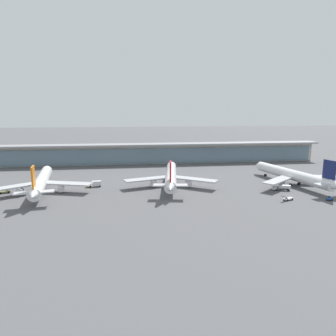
{
  "coord_description": "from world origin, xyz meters",
  "views": [
    {
      "loc": [
        -21.12,
        -147.82,
        39.09
      ],
      "look_at": [
        0.0,
        13.25,
        7.75
      ],
      "focal_mm": 31.74,
      "sensor_mm": 36.0,
      "label": 1
    }
  ],
  "objects_px": {
    "airliner_right_stand": "(293,175)",
    "safety_cone_alpha": "(31,203)",
    "service_truck_on_taxiway_yellow": "(95,184)",
    "service_truck_under_wing_white": "(282,187)",
    "service_truck_by_tail_white": "(288,199)",
    "airliner_left_stand": "(41,182)",
    "service_truck_mid_apron_blue": "(330,199)",
    "service_truck_near_nose_olive": "(5,192)",
    "airliner_centre_stand": "(171,176)"
  },
  "relations": [
    {
      "from": "airliner_right_stand",
      "to": "safety_cone_alpha",
      "type": "relative_size",
      "value": 89.79
    },
    {
      "from": "service_truck_on_taxiway_yellow",
      "to": "airliner_right_stand",
      "type": "bearing_deg",
      "value": -4.95
    },
    {
      "from": "service_truck_under_wing_white",
      "to": "safety_cone_alpha",
      "type": "height_order",
      "value": "service_truck_under_wing_white"
    },
    {
      "from": "airliner_right_stand",
      "to": "service_truck_by_tail_white",
      "type": "relative_size",
      "value": 9.24
    },
    {
      "from": "airliner_left_stand",
      "to": "service_truck_mid_apron_blue",
      "type": "height_order",
      "value": "airliner_left_stand"
    },
    {
      "from": "airliner_right_stand",
      "to": "safety_cone_alpha",
      "type": "height_order",
      "value": "airliner_right_stand"
    },
    {
      "from": "airliner_right_stand",
      "to": "service_truck_near_nose_olive",
      "type": "xyz_separation_m",
      "value": [
        -146.41,
        2.12,
        -4.5
      ]
    },
    {
      "from": "service_truck_by_tail_white",
      "to": "service_truck_on_taxiway_yellow",
      "type": "xyz_separation_m",
      "value": [
        -87.58,
        35.48,
        0.88
      ]
    },
    {
      "from": "service_truck_under_wing_white",
      "to": "service_truck_mid_apron_blue",
      "type": "relative_size",
      "value": 2.68
    },
    {
      "from": "airliner_left_stand",
      "to": "airliner_right_stand",
      "type": "distance_m",
      "value": 129.47
    },
    {
      "from": "service_truck_by_tail_white",
      "to": "service_truck_on_taxiway_yellow",
      "type": "relative_size",
      "value": 0.9
    },
    {
      "from": "airliner_centre_stand",
      "to": "service_truck_by_tail_white",
      "type": "relative_size",
      "value": 9.29
    },
    {
      "from": "airliner_right_stand",
      "to": "airliner_centre_stand",
      "type": "bearing_deg",
      "value": 174.16
    },
    {
      "from": "airliner_right_stand",
      "to": "service_truck_near_nose_olive",
      "type": "height_order",
      "value": "airliner_right_stand"
    },
    {
      "from": "airliner_centre_stand",
      "to": "safety_cone_alpha",
      "type": "xyz_separation_m",
      "value": [
        -63.62,
        -23.96,
        -4.99
      ]
    },
    {
      "from": "safety_cone_alpha",
      "to": "service_truck_under_wing_white",
      "type": "bearing_deg",
      "value": 3.35
    },
    {
      "from": "service_truck_near_nose_olive",
      "to": "service_truck_by_tail_white",
      "type": "distance_m",
      "value": 132.35
    },
    {
      "from": "service_truck_by_tail_white",
      "to": "service_truck_on_taxiway_yellow",
      "type": "distance_m",
      "value": 94.5
    },
    {
      "from": "service_truck_under_wing_white",
      "to": "safety_cone_alpha",
      "type": "xyz_separation_m",
      "value": [
        -117.22,
        -6.86,
        -1.39
      ]
    },
    {
      "from": "airliner_right_stand",
      "to": "safety_cone_alpha",
      "type": "bearing_deg",
      "value": -172.33
    },
    {
      "from": "airliner_right_stand",
      "to": "service_truck_by_tail_white",
      "type": "bearing_deg",
      "value": -123.02
    },
    {
      "from": "airliner_left_stand",
      "to": "service_truck_under_wing_white",
      "type": "distance_m",
      "value": 118.78
    },
    {
      "from": "service_truck_under_wing_white",
      "to": "service_truck_on_taxiway_yellow",
      "type": "bearing_deg",
      "value": 168.18
    },
    {
      "from": "service_truck_mid_apron_blue",
      "to": "service_truck_by_tail_white",
      "type": "bearing_deg",
      "value": 171.68
    },
    {
      "from": "airliner_left_stand",
      "to": "airliner_right_stand",
      "type": "bearing_deg",
      "value": -0.92
    },
    {
      "from": "service_truck_mid_apron_blue",
      "to": "safety_cone_alpha",
      "type": "height_order",
      "value": "service_truck_mid_apron_blue"
    },
    {
      "from": "airliner_centre_stand",
      "to": "airliner_right_stand",
      "type": "height_order",
      "value": "same"
    },
    {
      "from": "service_truck_mid_apron_blue",
      "to": "airliner_right_stand",
      "type": "bearing_deg",
      "value": 92.0
    },
    {
      "from": "service_truck_near_nose_olive",
      "to": "airliner_left_stand",
      "type": "bearing_deg",
      "value": -0.15
    },
    {
      "from": "service_truck_by_tail_white",
      "to": "service_truck_near_nose_olive",
      "type": "bearing_deg",
      "value": 167.55
    },
    {
      "from": "airliner_left_stand",
      "to": "safety_cone_alpha",
      "type": "xyz_separation_m",
      "value": [
        0.84,
        -19.4,
        -4.99
      ]
    },
    {
      "from": "airliner_left_stand",
      "to": "safety_cone_alpha",
      "type": "bearing_deg",
      "value": -87.52
    },
    {
      "from": "airliner_right_stand",
      "to": "service_truck_near_nose_olive",
      "type": "relative_size",
      "value": 9.24
    },
    {
      "from": "airliner_left_stand",
      "to": "service_truck_under_wing_white",
      "type": "relative_size",
      "value": 7.12
    },
    {
      "from": "airliner_right_stand",
      "to": "service_truck_mid_apron_blue",
      "type": "relative_size",
      "value": 19.01
    },
    {
      "from": "safety_cone_alpha",
      "to": "service_truck_near_nose_olive",
      "type": "bearing_deg",
      "value": 132.47
    },
    {
      "from": "service_truck_under_wing_white",
      "to": "service_truck_mid_apron_blue",
      "type": "xyz_separation_m",
      "value": [
        12.41,
        -18.6,
        -0.83
      ]
    },
    {
      "from": "service_truck_under_wing_white",
      "to": "service_truck_by_tail_white",
      "type": "xyz_separation_m",
      "value": [
        -5.77,
        -15.94,
        -0.9
      ]
    },
    {
      "from": "airliner_centre_stand",
      "to": "service_truck_near_nose_olive",
      "type": "relative_size",
      "value": 9.29
    },
    {
      "from": "airliner_right_stand",
      "to": "service_truck_by_tail_white",
      "type": "xyz_separation_m",
      "value": [
        -17.16,
        -26.4,
        -4.5
      ]
    },
    {
      "from": "airliner_centre_stand",
      "to": "airliner_right_stand",
      "type": "bearing_deg",
      "value": -5.84
    },
    {
      "from": "airliner_centre_stand",
      "to": "airliner_right_stand",
      "type": "distance_m",
      "value": 65.33
    },
    {
      "from": "airliner_right_stand",
      "to": "service_truck_on_taxiway_yellow",
      "type": "xyz_separation_m",
      "value": [
        -104.74,
        9.08,
        -3.62
      ]
    },
    {
      "from": "airliner_left_stand",
      "to": "service_truck_on_taxiway_yellow",
      "type": "relative_size",
      "value": 8.38
    },
    {
      "from": "airliner_right_stand",
      "to": "service_truck_on_taxiway_yellow",
      "type": "bearing_deg",
      "value": 175.05
    },
    {
      "from": "airliner_right_stand",
      "to": "safety_cone_alpha",
      "type": "xyz_separation_m",
      "value": [
        -128.61,
        -17.32,
        -4.99
      ]
    },
    {
      "from": "service_truck_by_tail_white",
      "to": "safety_cone_alpha",
      "type": "bearing_deg",
      "value": 175.34
    },
    {
      "from": "airliner_left_stand",
      "to": "service_truck_by_tail_white",
      "type": "height_order",
      "value": "airliner_left_stand"
    },
    {
      "from": "airliner_left_stand",
      "to": "service_truck_near_nose_olive",
      "type": "height_order",
      "value": "airliner_left_stand"
    },
    {
      "from": "airliner_right_stand",
      "to": "service_truck_under_wing_white",
      "type": "relative_size",
      "value": 7.08
    }
  ]
}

